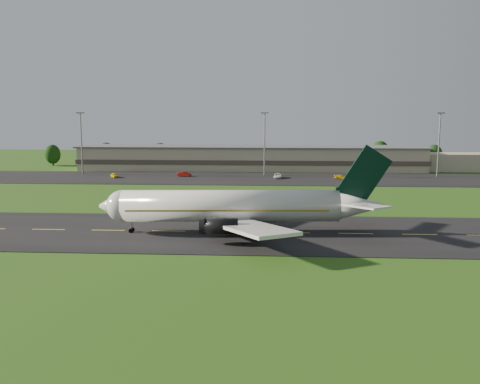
# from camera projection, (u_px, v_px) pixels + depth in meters

# --- Properties ---
(ground) EXTENTS (360.00, 360.00, 0.00)m
(ground) POSITION_uv_depth(u_px,v_px,m) (230.00, 232.00, 94.63)
(ground) COLOR #284D13
(ground) RESTS_ON ground
(taxiway) EXTENTS (220.00, 30.00, 0.10)m
(taxiway) POSITION_uv_depth(u_px,v_px,m) (230.00, 232.00, 94.62)
(taxiway) COLOR black
(taxiway) RESTS_ON ground
(apron) EXTENTS (260.00, 30.00, 0.10)m
(apron) POSITION_uv_depth(u_px,v_px,m) (248.00, 178.00, 165.61)
(apron) COLOR black
(apron) RESTS_ON ground
(airliner) EXTENTS (51.30, 42.09, 15.57)m
(airliner) POSITION_uv_depth(u_px,v_px,m) (235.00, 207.00, 93.90)
(airliner) COLOR white
(airliner) RESTS_ON ground
(terminal) EXTENTS (145.00, 16.00, 8.40)m
(terminal) POSITION_uv_depth(u_px,v_px,m) (269.00, 159.00, 188.46)
(terminal) COLOR #B9AB8D
(terminal) RESTS_ON ground
(light_mast_west) EXTENTS (2.40, 1.20, 20.35)m
(light_mast_west) POSITION_uv_depth(u_px,v_px,m) (81.00, 136.00, 174.63)
(light_mast_west) COLOR gray
(light_mast_west) RESTS_ON ground
(light_mast_centre) EXTENTS (2.40, 1.20, 20.35)m
(light_mast_centre) POSITION_uv_depth(u_px,v_px,m) (265.00, 136.00, 171.21)
(light_mast_centre) COLOR gray
(light_mast_centre) RESTS_ON ground
(light_mast_east) EXTENTS (2.40, 1.20, 20.35)m
(light_mast_east) POSITION_uv_depth(u_px,v_px,m) (439.00, 137.00, 168.07)
(light_mast_east) COLOR gray
(light_mast_east) RESTS_ON ground
(tree_line) EXTENTS (194.73, 8.44, 11.02)m
(tree_line) POSITION_uv_depth(u_px,v_px,m) (361.00, 154.00, 195.99)
(tree_line) COLOR black
(tree_line) RESTS_ON ground
(service_vehicle_a) EXTENTS (3.59, 4.21, 1.36)m
(service_vehicle_a) POSITION_uv_depth(u_px,v_px,m) (114.00, 175.00, 167.42)
(service_vehicle_a) COLOR #D8C00C
(service_vehicle_a) RESTS_ON apron
(service_vehicle_b) EXTENTS (4.67, 2.24, 1.48)m
(service_vehicle_b) POSITION_uv_depth(u_px,v_px,m) (184.00, 174.00, 170.00)
(service_vehicle_b) COLOR #951009
(service_vehicle_b) RESTS_ON apron
(service_vehicle_c) EXTENTS (2.83, 5.48, 1.48)m
(service_vehicle_c) POSITION_uv_depth(u_px,v_px,m) (278.00, 176.00, 166.02)
(service_vehicle_c) COLOR silver
(service_vehicle_c) RESTS_ON apron
(service_vehicle_d) EXTENTS (4.43, 2.65, 1.20)m
(service_vehicle_d) POSITION_uv_depth(u_px,v_px,m) (341.00, 177.00, 164.30)
(service_vehicle_d) COLOR yellow
(service_vehicle_d) RESTS_ON apron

